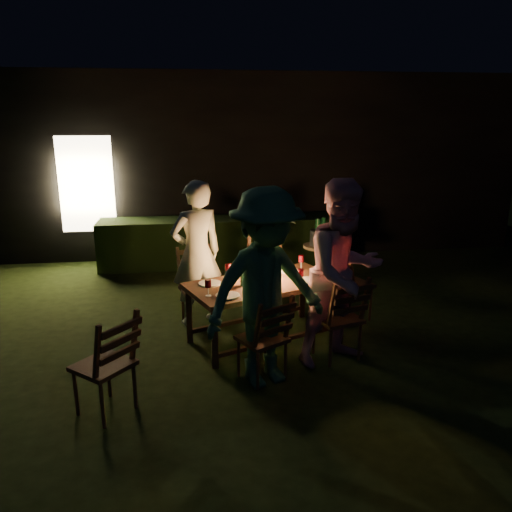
{
  "coord_description": "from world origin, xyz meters",
  "views": [
    {
      "loc": [
        -1.08,
        -4.52,
        2.45
      ],
      "look_at": [
        -0.36,
        0.91,
        0.92
      ],
      "focal_mm": 35.0,
      "sensor_mm": 36.0,
      "label": 1
    }
  ],
  "objects": [
    {
      "name": "chair_end",
      "position": [
        0.84,
        1.11,
        0.3
      ],
      "size": [
        0.62,
        0.6,
        1.0
      ],
      "rotation": [
        0.0,
        0.0,
        -1.15
      ],
      "color": "#432616",
      "rests_on": "ground"
    },
    {
      "name": "wineglass_d",
      "position": [
        0.21,
        1.05,
        0.78
      ],
      "size": [
        0.06,
        0.06,
        0.18
      ],
      "primitive_type": null,
      "color": "#59070F",
      "rests_on": "dining_table"
    },
    {
      "name": "chair_spare",
      "position": [
        -1.84,
        -0.61,
        0.29
      ],
      "size": [
        0.63,
        0.62,
        0.96
      ],
      "rotation": [
        0.0,
        0.0,
        0.86
      ],
      "color": "#432616",
      "rests_on": "ground"
    },
    {
      "name": "person_opp_right",
      "position": [
        0.42,
        0.06,
        0.95
      ],
      "size": [
        1.12,
        1.0,
        1.89
      ],
      "primitive_type": "imported",
      "rotation": [
        0.0,
        0.0,
        0.38
      ],
      "color": "pink",
      "rests_on": "ground"
    },
    {
      "name": "chair_near_left",
      "position": [
        -0.44,
        -0.22,
        0.27
      ],
      "size": [
        0.56,
        0.57,
        0.9
      ],
      "rotation": [
        0.0,
        0.0,
        0.5
      ],
      "color": "#432616",
      "rests_on": "ground"
    },
    {
      "name": "bottle_bucket_b",
      "position": [
        0.82,
        2.34,
        0.82
      ],
      "size": [
        0.07,
        0.07,
        0.32
      ],
      "primitive_type": "cylinder",
      "color": "#0F471E",
      "rests_on": "side_table"
    },
    {
      "name": "wineglass_b",
      "position": [
        -0.93,
        0.28,
        0.78
      ],
      "size": [
        0.06,
        0.06,
        0.18
      ],
      "primitive_type": null,
      "color": "#59070F",
      "rests_on": "dining_table"
    },
    {
      "name": "person_house_side",
      "position": [
        -1.02,
        1.25,
        0.88
      ],
      "size": [
        0.75,
        0.63,
        1.76
      ],
      "primitive_type": "imported",
      "rotation": [
        0.0,
        0.0,
        3.52
      ],
      "color": "white",
      "rests_on": "ground"
    },
    {
      "name": "bottle_table",
      "position": [
        -0.54,
        0.56,
        0.83
      ],
      "size": [
        0.07,
        0.07,
        0.28
      ],
      "primitive_type": "cylinder",
      "color": "#0F471E",
      "rests_on": "dining_table"
    },
    {
      "name": "phone",
      "position": [
        -0.77,
        0.15,
        0.7
      ],
      "size": [
        0.14,
        0.07,
        0.01
      ],
      "primitive_type": "cube",
      "color": "black",
      "rests_on": "dining_table"
    },
    {
      "name": "wineglass_a",
      "position": [
        -0.69,
        0.81,
        0.78
      ],
      "size": [
        0.06,
        0.06,
        0.18
      ],
      "primitive_type": null,
      "color": "#59070F",
      "rests_on": "dining_table"
    },
    {
      "name": "lantern",
      "position": [
        -0.28,
        0.72,
        0.85
      ],
      "size": [
        0.16,
        0.16,
        0.35
      ],
      "color": "white",
      "rests_on": "dining_table"
    },
    {
      "name": "chair_far_left",
      "position": [
        -1.0,
        1.21,
        0.29
      ],
      "size": [
        0.54,
        0.56,
        0.97
      ],
      "rotation": [
        0.0,
        0.0,
        3.41
      ],
      "color": "#432616",
      "rests_on": "ground"
    },
    {
      "name": "bottle_bucket_a",
      "position": [
        0.72,
        2.26,
        0.82
      ],
      "size": [
        0.07,
        0.07,
        0.32
      ],
      "primitive_type": "cylinder",
      "color": "#0F471E",
      "rests_on": "side_table"
    },
    {
      "name": "ice_bucket",
      "position": [
        0.77,
        2.3,
        0.77
      ],
      "size": [
        0.3,
        0.3,
        0.22
      ],
      "primitive_type": "cylinder",
      "color": "#A5A8AD",
      "rests_on": "side_table"
    },
    {
      "name": "wineglass_c",
      "position": [
        0.08,
        0.5,
        0.78
      ],
      "size": [
        0.06,
        0.06,
        0.18
      ],
      "primitive_type": null,
      "color": "#59070F",
      "rests_on": "dining_table"
    },
    {
      "name": "garden_envelope",
      "position": [
        -0.01,
        6.15,
        1.58
      ],
      "size": [
        40.0,
        40.0,
        3.2
      ],
      "color": "black",
      "rests_on": "ground"
    },
    {
      "name": "chair_near_right",
      "position": [
        0.4,
        0.1,
        0.29
      ],
      "size": [
        0.54,
        0.56,
        0.96
      ],
      "rotation": [
        0.0,
        0.0,
        0.28
      ],
      "color": "#432616",
      "rests_on": "ground"
    },
    {
      "name": "dining_table",
      "position": [
        -0.3,
        0.66,
        0.62
      ],
      "size": [
        1.85,
        1.38,
        0.69
      ],
      "rotation": [
        0.0,
        0.0,
        0.38
      ],
      "color": "#432616",
      "rests_on": "ground"
    },
    {
      "name": "plate_near_right",
      "position": [
        0.2,
        0.62,
        0.7
      ],
      "size": [
        0.25,
        0.25,
        0.01
      ],
      "primitive_type": "cylinder",
      "color": "white",
      "rests_on": "dining_table"
    },
    {
      "name": "side_table",
      "position": [
        0.77,
        2.3,
        0.58
      ],
      "size": [
        0.49,
        0.49,
        0.66
      ],
      "color": "olive",
      "rests_on": "ground"
    },
    {
      "name": "plate_far_right",
      "position": [
        0.03,
        1.03,
        0.7
      ],
      "size": [
        0.25,
        0.25,
        0.01
      ],
      "primitive_type": "cylinder",
      "color": "white",
      "rests_on": "dining_table"
    },
    {
      "name": "plate_near_left",
      "position": [
        -0.73,
        0.25,
        0.7
      ],
      "size": [
        0.25,
        0.25,
        0.01
      ],
      "primitive_type": "cylinder",
      "color": "white",
      "rests_on": "dining_table"
    },
    {
      "name": "person_opp_left",
      "position": [
        -0.42,
        -0.27,
        0.94
      ],
      "size": [
        1.38,
        1.09,
        1.87
      ],
      "primitive_type": "imported",
      "rotation": [
        0.0,
        0.0,
        0.38
      ],
      "color": "#366D4C",
      "rests_on": "ground"
    },
    {
      "name": "napkin_right",
      "position": [
        0.32,
        0.58,
        0.7
      ],
      "size": [
        0.18,
        0.14,
        0.01
      ],
      "primitive_type": "cube",
      "color": "red",
      "rests_on": "dining_table"
    },
    {
      "name": "wineglass_e",
      "position": [
        -0.29,
        0.34,
        0.78
      ],
      "size": [
        0.06,
        0.06,
        0.18
      ],
      "primitive_type": null,
      "color": "silver",
      "rests_on": "dining_table"
    },
    {
      "name": "plate_far_left",
      "position": [
        -0.9,
        0.66,
        0.7
      ],
      "size": [
        0.25,
        0.25,
        0.01
      ],
      "primitive_type": "cylinder",
      "color": "white",
      "rests_on": "dining_table"
    },
    {
      "name": "napkin_left",
      "position": [
        -0.33,
        0.3,
        0.7
      ],
      "size": [
        0.18,
        0.14,
        0.01
      ],
      "primitive_type": "cube",
      "color": "red",
      "rests_on": "dining_table"
    },
    {
      "name": "chair_far_right",
      "position": [
        -0.07,
        1.58,
        0.32
      ],
      "size": [
        0.59,
        0.61,
        1.07
      ],
      "rotation": [
        0.0,
        0.0,
        3.39
      ],
      "color": "#432616",
      "rests_on": "ground"
    }
  ]
}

